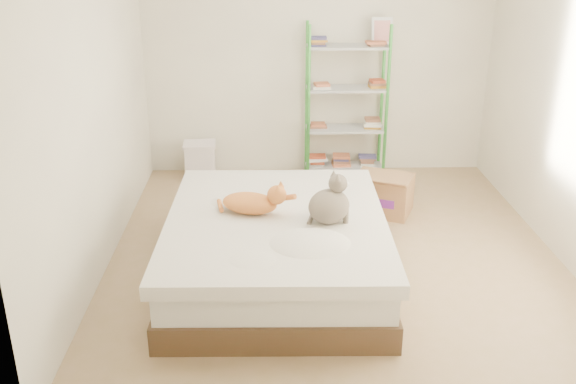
{
  "coord_description": "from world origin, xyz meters",
  "views": [
    {
      "loc": [
        -0.55,
        -4.94,
        2.57
      ],
      "look_at": [
        -0.4,
        -0.14,
        0.62
      ],
      "focal_mm": 40.0,
      "sensor_mm": 36.0,
      "label": 1
    }
  ],
  "objects_px": {
    "cardboard_box": "(383,194)",
    "white_bin": "(200,160)",
    "orange_cat": "(250,201)",
    "grey_cat": "(329,199)",
    "shelf_unit": "(347,107)",
    "bed": "(276,248)"
  },
  "relations": [
    {
      "from": "orange_cat",
      "to": "cardboard_box",
      "type": "xyz_separation_m",
      "value": [
        1.27,
        1.19,
        -0.45
      ]
    },
    {
      "from": "bed",
      "to": "grey_cat",
      "type": "height_order",
      "value": "grey_cat"
    },
    {
      "from": "grey_cat",
      "to": "white_bin",
      "type": "relative_size",
      "value": 0.94
    },
    {
      "from": "grey_cat",
      "to": "cardboard_box",
      "type": "relative_size",
      "value": 0.57
    },
    {
      "from": "bed",
      "to": "orange_cat",
      "type": "distance_m",
      "value": 0.43
    },
    {
      "from": "orange_cat",
      "to": "white_bin",
      "type": "xyz_separation_m",
      "value": [
        -0.61,
        2.21,
        -0.43
      ]
    },
    {
      "from": "bed",
      "to": "grey_cat",
      "type": "bearing_deg",
      "value": -14.97
    },
    {
      "from": "cardboard_box",
      "to": "orange_cat",
      "type": "bearing_deg",
      "value": -113.55
    },
    {
      "from": "bed",
      "to": "cardboard_box",
      "type": "distance_m",
      "value": 1.66
    },
    {
      "from": "grey_cat",
      "to": "shelf_unit",
      "type": "relative_size",
      "value": 0.22
    },
    {
      "from": "bed",
      "to": "shelf_unit",
      "type": "distance_m",
      "value": 2.51
    },
    {
      "from": "orange_cat",
      "to": "cardboard_box",
      "type": "height_order",
      "value": "orange_cat"
    },
    {
      "from": "grey_cat",
      "to": "white_bin",
      "type": "xyz_separation_m",
      "value": [
        -1.21,
        2.4,
        -0.52
      ]
    },
    {
      "from": "cardboard_box",
      "to": "white_bin",
      "type": "distance_m",
      "value": 2.14
    },
    {
      "from": "bed",
      "to": "white_bin",
      "type": "bearing_deg",
      "value": 110.95
    },
    {
      "from": "orange_cat",
      "to": "cardboard_box",
      "type": "distance_m",
      "value": 1.8
    },
    {
      "from": "bed",
      "to": "shelf_unit",
      "type": "relative_size",
      "value": 1.23
    },
    {
      "from": "shelf_unit",
      "to": "white_bin",
      "type": "relative_size",
      "value": 4.25
    },
    {
      "from": "bed",
      "to": "cardboard_box",
      "type": "xyz_separation_m",
      "value": [
        1.06,
        1.28,
        -0.08
      ]
    },
    {
      "from": "grey_cat",
      "to": "shelf_unit",
      "type": "bearing_deg",
      "value": -24.65
    },
    {
      "from": "shelf_unit",
      "to": "white_bin",
      "type": "height_order",
      "value": "shelf_unit"
    },
    {
      "from": "cardboard_box",
      "to": "shelf_unit",
      "type": "bearing_deg",
      "value": 127.07
    }
  ]
}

